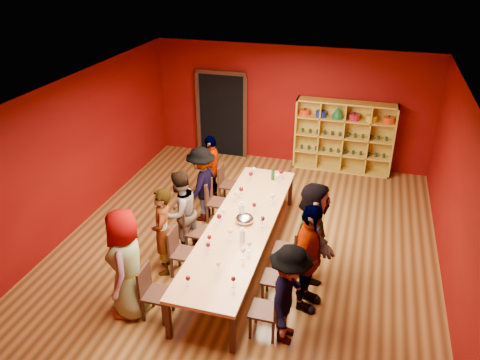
# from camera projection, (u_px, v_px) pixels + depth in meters

# --- Properties ---
(room_shell) EXTENTS (7.10, 9.10, 3.04)m
(room_shell) POSITION_uv_depth(u_px,v_px,m) (242.00, 186.00, 7.96)
(room_shell) COLOR #5B3618
(room_shell) RESTS_ON ground
(tasting_table) EXTENTS (1.10, 4.50, 0.75)m
(tasting_table) POSITION_uv_depth(u_px,v_px,m) (242.00, 226.00, 8.33)
(tasting_table) COLOR #BE804F
(tasting_table) RESTS_ON ground
(doorway) EXTENTS (1.40, 0.17, 2.30)m
(doorway) POSITION_uv_depth(u_px,v_px,m) (222.00, 114.00, 12.36)
(doorway) COLOR black
(doorway) RESTS_ON ground
(shelving_unit) EXTENTS (2.40, 0.40, 1.80)m
(shelving_unit) POSITION_uv_depth(u_px,v_px,m) (344.00, 133.00, 11.54)
(shelving_unit) COLOR #B79129
(shelving_unit) RESTS_ON ground
(chair_person_left_0) EXTENTS (0.42, 0.42, 0.89)m
(chair_person_left_0) POSITION_uv_depth(u_px,v_px,m) (152.00, 290.00, 7.11)
(chair_person_left_0) COLOR black
(chair_person_left_0) RESTS_ON ground
(person_left_0) EXTENTS (0.71, 0.99, 1.82)m
(person_left_0) POSITION_uv_depth(u_px,v_px,m) (126.00, 264.00, 7.01)
(person_left_0) COLOR #141B37
(person_left_0) RESTS_ON ground
(chair_person_left_1) EXTENTS (0.42, 0.42, 0.89)m
(chair_person_left_1) POSITION_uv_depth(u_px,v_px,m) (179.00, 249.00, 8.04)
(chair_person_left_1) COLOR black
(chair_person_left_1) RESTS_ON ground
(person_left_1) EXTENTS (0.60, 0.70, 1.61)m
(person_left_1) POSITION_uv_depth(u_px,v_px,m) (163.00, 232.00, 7.96)
(person_left_1) COLOR #141C39
(person_left_1) RESTS_ON ground
(chair_person_left_2) EXTENTS (0.42, 0.42, 0.89)m
(chair_person_left_2) POSITION_uv_depth(u_px,v_px,m) (194.00, 228.00, 8.62)
(chair_person_left_2) COLOR black
(chair_person_left_2) RESTS_ON ground
(person_left_2) EXTENTS (0.72, 0.89, 1.61)m
(person_left_2) POSITION_uv_depth(u_px,v_px,m) (180.00, 212.00, 8.55)
(person_left_2) COLOR #49494E
(person_left_2) RESTS_ON ground
(chair_person_left_3) EXTENTS (0.42, 0.42, 0.89)m
(chair_person_left_3) POSITION_uv_depth(u_px,v_px,m) (214.00, 199.00, 9.59)
(chair_person_left_3) COLOR black
(chair_person_left_3) RESTS_ON ground
(person_left_3) EXTENTS (0.54, 1.07, 1.60)m
(person_left_3) POSITION_uv_depth(u_px,v_px,m) (201.00, 184.00, 9.52)
(person_left_3) COLOR #121433
(person_left_3) RESTS_ON ground
(chair_person_left_4) EXTENTS (0.42, 0.42, 0.89)m
(chair_person_left_4) POSITION_uv_depth(u_px,v_px,m) (226.00, 182.00, 10.28)
(chair_person_left_4) COLOR black
(chair_person_left_4) RESTS_ON ground
(person_left_4) EXTENTS (0.52, 0.95, 1.54)m
(person_left_4) POSITION_uv_depth(u_px,v_px,m) (212.00, 169.00, 10.23)
(person_left_4) COLOR #141539
(person_left_4) RESTS_ON ground
(chair_person_right_0) EXTENTS (0.42, 0.42, 0.89)m
(chair_person_right_0) POSITION_uv_depth(u_px,v_px,m) (270.00, 308.00, 6.76)
(chair_person_right_0) COLOR black
(chair_person_right_0) RESTS_ON ground
(person_right_0) EXTENTS (0.47, 1.05, 1.60)m
(person_right_0) POSITION_uv_depth(u_px,v_px,m) (289.00, 295.00, 6.55)
(person_right_0) COLOR #161D3C
(person_right_0) RESTS_ON ground
(chair_person_right_1) EXTENTS (0.42, 0.42, 0.89)m
(chair_person_right_1) POSITION_uv_depth(u_px,v_px,m) (281.00, 276.00, 7.40)
(chair_person_right_1) COLOR black
(chair_person_right_1) RESTS_ON ground
(person_right_1) EXTENTS (0.71, 1.16, 1.84)m
(person_right_1) POSITION_uv_depth(u_px,v_px,m) (308.00, 258.00, 7.11)
(person_right_1) COLOR white
(person_right_1) RESTS_ON ground
(chair_person_right_2) EXTENTS (0.42, 0.42, 0.89)m
(chair_person_right_2) POSITION_uv_depth(u_px,v_px,m) (290.00, 247.00, 8.09)
(chair_person_right_2) COLOR black
(chair_person_right_2) RESTS_ON ground
(person_right_2) EXTENTS (0.85, 1.72, 1.79)m
(person_right_2) POSITION_uv_depth(u_px,v_px,m) (313.00, 231.00, 7.82)
(person_right_2) COLOR #5876B6
(person_right_2) RESTS_ON ground
(wine_glass_0) EXTENTS (0.09, 0.09, 0.22)m
(wine_glass_0) POSITION_uv_depth(u_px,v_px,m) (273.00, 196.00, 8.85)
(wine_glass_0) COLOR silver
(wine_glass_0) RESTS_ON tasting_table
(wine_glass_1) EXTENTS (0.09, 0.09, 0.21)m
(wine_glass_1) POSITION_uv_depth(u_px,v_px,m) (278.00, 176.00, 9.62)
(wine_glass_1) COLOR silver
(wine_glass_1) RESTS_ON tasting_table
(wine_glass_2) EXTENTS (0.08, 0.08, 0.20)m
(wine_glass_2) POSITION_uv_depth(u_px,v_px,m) (223.00, 211.00, 8.40)
(wine_glass_2) COLOR silver
(wine_glass_2) RESTS_ON tasting_table
(wine_glass_3) EXTENTS (0.08, 0.08, 0.21)m
(wine_glass_3) POSITION_uv_depth(u_px,v_px,m) (243.00, 250.00, 7.32)
(wine_glass_3) COLOR silver
(wine_glass_3) RESTS_ON tasting_table
(wine_glass_4) EXTENTS (0.08, 0.08, 0.21)m
(wine_glass_4) POSITION_uv_depth(u_px,v_px,m) (263.00, 219.00, 8.15)
(wine_glass_4) COLOR silver
(wine_glass_4) RESTS_ON tasting_table
(wine_glass_5) EXTENTS (0.08, 0.08, 0.19)m
(wine_glass_5) POSITION_uv_depth(u_px,v_px,m) (261.00, 220.00, 8.15)
(wine_glass_5) COLOR silver
(wine_glass_5) RESTS_ON tasting_table
(wine_glass_6) EXTENTS (0.07, 0.07, 0.18)m
(wine_glass_6) POSITION_uv_depth(u_px,v_px,m) (188.00, 279.00, 6.74)
(wine_glass_6) COLOR silver
(wine_glass_6) RESTS_ON tasting_table
(wine_glass_7) EXTENTS (0.09, 0.09, 0.22)m
(wine_glass_7) POSITION_uv_depth(u_px,v_px,m) (241.00, 190.00, 9.09)
(wine_glass_7) COLOR silver
(wine_glass_7) RESTS_ON tasting_table
(wine_glass_8) EXTENTS (0.07, 0.07, 0.18)m
(wine_glass_8) POSITION_uv_depth(u_px,v_px,m) (218.00, 264.00, 7.05)
(wine_glass_8) COLOR silver
(wine_glass_8) RESTS_ON tasting_table
(wine_glass_9) EXTENTS (0.09, 0.09, 0.22)m
(wine_glass_9) POSITION_uv_depth(u_px,v_px,m) (236.00, 193.00, 8.96)
(wine_glass_9) COLOR silver
(wine_glass_9) RESTS_ON tasting_table
(wine_glass_10) EXTENTS (0.08, 0.08, 0.19)m
(wine_glass_10) POSITION_uv_depth(u_px,v_px,m) (249.00, 244.00, 7.50)
(wine_glass_10) COLOR silver
(wine_glass_10) RESTS_ON tasting_table
(wine_glass_11) EXTENTS (0.09, 0.09, 0.22)m
(wine_glass_11) POSITION_uv_depth(u_px,v_px,m) (219.00, 217.00, 8.19)
(wine_glass_11) COLOR silver
(wine_glass_11) RESTS_ON tasting_table
(wine_glass_12) EXTENTS (0.07, 0.07, 0.19)m
(wine_glass_12) POSITION_uv_depth(u_px,v_px,m) (208.00, 245.00, 7.48)
(wine_glass_12) COLOR silver
(wine_glass_12) RESTS_ON tasting_table
(wine_glass_13) EXTENTS (0.07, 0.07, 0.18)m
(wine_glass_13) POSITION_uv_depth(u_px,v_px,m) (209.00, 238.00, 7.68)
(wine_glass_13) COLOR silver
(wine_glass_13) RESTS_ON tasting_table
(wine_glass_14) EXTENTS (0.07, 0.07, 0.18)m
(wine_glass_14) POSITION_uv_depth(u_px,v_px,m) (233.00, 279.00, 6.73)
(wine_glass_14) COLOR silver
(wine_glass_14) RESTS_ON tasting_table
(wine_glass_15) EXTENTS (0.09, 0.09, 0.22)m
(wine_glass_15) POSITION_uv_depth(u_px,v_px,m) (230.00, 231.00, 7.79)
(wine_glass_15) COLOR silver
(wine_glass_15) RESTS_ON tasting_table
(wine_glass_16) EXTENTS (0.09, 0.09, 0.22)m
(wine_glass_16) POSITION_uv_depth(u_px,v_px,m) (281.00, 172.00, 9.78)
(wine_glass_16) COLOR silver
(wine_glass_16) RESTS_ON tasting_table
(wine_glass_17) EXTENTS (0.08, 0.08, 0.20)m
(wine_glass_17) POSITION_uv_depth(u_px,v_px,m) (254.00, 205.00, 8.58)
(wine_glass_17) COLOR silver
(wine_glass_17) RESTS_ON tasting_table
(wine_glass_18) EXTENTS (0.08, 0.08, 0.19)m
(wine_glass_18) POSITION_uv_depth(u_px,v_px,m) (254.00, 169.00, 9.93)
(wine_glass_18) COLOR silver
(wine_glass_18) RESTS_ON tasting_table
(wine_glass_19) EXTENTS (0.09, 0.09, 0.22)m
(wine_glass_19) POSITION_uv_depth(u_px,v_px,m) (251.00, 174.00, 9.69)
(wine_glass_19) COLOR silver
(wine_glass_19) RESTS_ON tasting_table
(spittoon_bowl) EXTENTS (0.33, 0.33, 0.18)m
(spittoon_bowl) POSITION_uv_depth(u_px,v_px,m) (245.00, 219.00, 8.29)
(spittoon_bowl) COLOR silver
(spittoon_bowl) RESTS_ON tasting_table
(carafe_a) EXTENTS (0.14, 0.14, 0.28)m
(carafe_a) POSITION_uv_depth(u_px,v_px,m) (242.00, 209.00, 8.49)
(carafe_a) COLOR silver
(carafe_a) RESTS_ON tasting_table
(carafe_b) EXTENTS (0.11, 0.11, 0.25)m
(carafe_b) POSITION_uv_depth(u_px,v_px,m) (242.00, 235.00, 7.78)
(carafe_b) COLOR silver
(carafe_b) RESTS_ON tasting_table
(wine_bottle) EXTENTS (0.08, 0.08, 0.30)m
(wine_bottle) POSITION_uv_depth(u_px,v_px,m) (273.00, 175.00, 9.77)
(wine_bottle) COLOR #123316
(wine_bottle) RESTS_ON tasting_table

